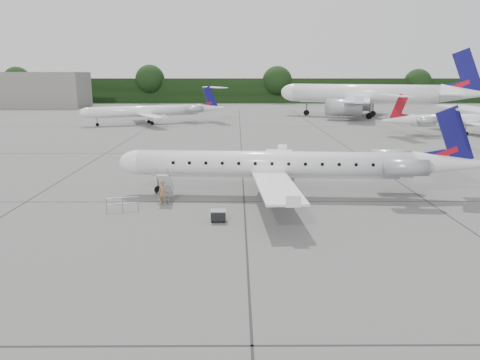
{
  "coord_description": "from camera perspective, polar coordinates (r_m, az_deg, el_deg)",
  "views": [
    {
      "loc": [
        -5.5,
        -28.8,
        9.64
      ],
      "look_at": [
        -5.3,
        3.3,
        2.3
      ],
      "focal_mm": 35.0,
      "sensor_mm": 36.0,
      "label": 1
    }
  ],
  "objects": [
    {
      "name": "ground",
      "position": [
        30.86,
        9.98,
        -5.52
      ],
      "size": [
        320.0,
        320.0,
        0.0
      ],
      "primitive_type": "plane",
      "color": "slate",
      "rests_on": "ground"
    },
    {
      "name": "bg_regional_right",
      "position": [
        84.38,
        25.97,
        7.25
      ],
      "size": [
        27.92,
        22.6,
        6.49
      ],
      "primitive_type": null,
      "rotation": [
        0.0,
        0.0,
        3.35
      ],
      "color": "white",
      "rests_on": "ground"
    },
    {
      "name": "baggage_cart",
      "position": [
        31.16,
        -2.66,
        -4.34
      ],
      "size": [
        0.98,
        0.8,
        0.84
      ],
      "primitive_type": null,
      "rotation": [
        0.0,
        0.0,
        0.01
      ],
      "color": "black",
      "rests_on": "ground"
    },
    {
      "name": "main_regional_jet",
      "position": [
        37.24,
        4.15,
        3.49
      ],
      "size": [
        29.21,
        21.89,
        7.18
      ],
      "primitive_type": null,
      "rotation": [
        0.0,
        0.0,
        -0.06
      ],
      "color": "white",
      "rests_on": "ground"
    },
    {
      "name": "terminal_building",
      "position": [
        153.12,
        -25.67,
        9.9
      ],
      "size": [
        40.0,
        14.0,
        10.0
      ],
      "primitive_type": "cube",
      "color": "slate",
      "rests_on": "ground"
    },
    {
      "name": "bg_narrowbody",
      "position": [
        108.87,
        14.83,
        11.2
      ],
      "size": [
        48.5,
        42.43,
        14.5
      ],
      "primitive_type": null,
      "rotation": [
        0.0,
        0.0,
        -0.4
      ],
      "color": "white",
      "rests_on": "ground"
    },
    {
      "name": "airstair",
      "position": [
        36.5,
        -9.03,
        -0.77
      ],
      "size": [
        0.98,
        2.15,
        2.25
      ],
      "primitive_type": null,
      "rotation": [
        0.0,
        0.0,
        -0.06
      ],
      "color": "white",
      "rests_on": "ground"
    },
    {
      "name": "treeline",
      "position": [
        158.99,
        1.66,
        10.84
      ],
      "size": [
        260.0,
        4.0,
        8.0
      ],
      "primitive_type": "cube",
      "color": "black",
      "rests_on": "ground"
    },
    {
      "name": "safety_railing",
      "position": [
        34.44,
        -14.14,
        -2.91
      ],
      "size": [
        2.12,
        0.73,
        1.0
      ],
      "primitive_type": null,
      "rotation": [
        0.0,
        0.0,
        0.3
      ],
      "color": "gray",
      "rests_on": "ground"
    },
    {
      "name": "bg_regional_left",
      "position": [
        92.78,
        -11.53,
        8.85
      ],
      "size": [
        32.46,
        28.57,
        7.07
      ],
      "primitive_type": null,
      "rotation": [
        0.0,
        0.0,
        0.41
      ],
      "color": "white",
      "rests_on": "ground"
    },
    {
      "name": "passenger",
      "position": [
        35.41,
        -9.43,
        -1.54
      ],
      "size": [
        0.79,
        0.66,
        1.85
      ],
      "primitive_type": "imported",
      "rotation": [
        0.0,
        0.0,
        -0.37
      ],
      "color": "#88674A",
      "rests_on": "ground"
    }
  ]
}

